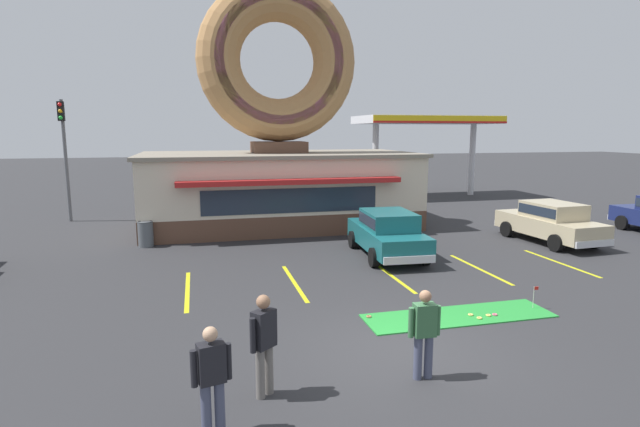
{
  "coord_description": "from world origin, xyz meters",
  "views": [
    {
      "loc": [
        -3.83,
        -8.7,
        4.34
      ],
      "look_at": [
        -0.41,
        5.0,
        2.0
      ],
      "focal_mm": 28.0,
      "sensor_mm": 36.0,
      "label": 1
    }
  ],
  "objects_px": {
    "car_champagne": "(550,221)",
    "pedestrian_leather_jacket_man": "(424,330)",
    "car_teal": "(388,232)",
    "pedestrian_hooded_kid": "(212,375)",
    "traffic_light_pole": "(64,144)",
    "trash_bin": "(146,234)",
    "putting_flag_pin": "(535,292)",
    "pedestrian_blue_sweater_man": "(264,340)",
    "golf_ball": "(438,320)"
  },
  "relations": [
    {
      "from": "car_champagne",
      "to": "trash_bin",
      "type": "xyz_separation_m",
      "value": [
        -15.34,
        3.09,
        -0.37
      ]
    },
    {
      "from": "pedestrian_hooded_kid",
      "to": "trash_bin",
      "type": "xyz_separation_m",
      "value": [
        -2.04,
        12.73,
        -0.4
      ]
    },
    {
      "from": "pedestrian_hooded_kid",
      "to": "traffic_light_pole",
      "type": "relative_size",
      "value": 0.28
    },
    {
      "from": "putting_flag_pin",
      "to": "car_teal",
      "type": "distance_m",
      "value": 6.06
    },
    {
      "from": "car_teal",
      "to": "pedestrian_blue_sweater_man",
      "type": "height_order",
      "value": "pedestrian_blue_sweater_man"
    },
    {
      "from": "car_champagne",
      "to": "traffic_light_pole",
      "type": "xyz_separation_m",
      "value": [
        -19.41,
        9.6,
        2.84
      ]
    },
    {
      "from": "golf_ball",
      "to": "putting_flag_pin",
      "type": "relative_size",
      "value": 0.08
    },
    {
      "from": "car_teal",
      "to": "putting_flag_pin",
      "type": "bearing_deg",
      "value": -74.99
    },
    {
      "from": "car_teal",
      "to": "pedestrian_hooded_kid",
      "type": "height_order",
      "value": "pedestrian_hooded_kid"
    },
    {
      "from": "trash_bin",
      "to": "traffic_light_pole",
      "type": "xyz_separation_m",
      "value": [
        -4.06,
        6.51,
        3.21
      ]
    },
    {
      "from": "putting_flag_pin",
      "to": "traffic_light_pole",
      "type": "height_order",
      "value": "traffic_light_pole"
    },
    {
      "from": "pedestrian_blue_sweater_man",
      "to": "pedestrian_hooded_kid",
      "type": "relative_size",
      "value": 1.07
    },
    {
      "from": "putting_flag_pin",
      "to": "car_champagne",
      "type": "height_order",
      "value": "car_champagne"
    },
    {
      "from": "pedestrian_hooded_kid",
      "to": "golf_ball",
      "type": "bearing_deg",
      "value": 31.0
    },
    {
      "from": "trash_bin",
      "to": "pedestrian_blue_sweater_man",
      "type": "bearing_deg",
      "value": -76.21
    },
    {
      "from": "car_teal",
      "to": "golf_ball",
      "type": "bearing_deg",
      "value": -100.78
    },
    {
      "from": "pedestrian_leather_jacket_man",
      "to": "trash_bin",
      "type": "height_order",
      "value": "pedestrian_leather_jacket_man"
    },
    {
      "from": "car_teal",
      "to": "pedestrian_leather_jacket_man",
      "type": "bearing_deg",
      "value": -107.49
    },
    {
      "from": "putting_flag_pin",
      "to": "pedestrian_leather_jacket_man",
      "type": "distance_m",
      "value": 4.94
    },
    {
      "from": "putting_flag_pin",
      "to": "traffic_light_pole",
      "type": "xyz_separation_m",
      "value": [
        -13.98,
        15.91,
        3.27
      ]
    },
    {
      "from": "car_champagne",
      "to": "pedestrian_leather_jacket_man",
      "type": "bearing_deg",
      "value": -137.39
    },
    {
      "from": "car_champagne",
      "to": "traffic_light_pole",
      "type": "relative_size",
      "value": 0.8
    },
    {
      "from": "trash_bin",
      "to": "putting_flag_pin",
      "type": "bearing_deg",
      "value": -43.48
    },
    {
      "from": "car_champagne",
      "to": "pedestrian_blue_sweater_man",
      "type": "height_order",
      "value": "pedestrian_blue_sweater_man"
    },
    {
      "from": "car_teal",
      "to": "pedestrian_blue_sweater_man",
      "type": "xyz_separation_m",
      "value": [
        -5.44,
        -8.29,
        0.1
      ]
    },
    {
      "from": "car_champagne",
      "to": "pedestrian_leather_jacket_man",
      "type": "xyz_separation_m",
      "value": [
        -9.63,
        -8.86,
        0.03
      ]
    },
    {
      "from": "golf_ball",
      "to": "pedestrian_leather_jacket_man",
      "type": "height_order",
      "value": "pedestrian_leather_jacket_man"
    },
    {
      "from": "putting_flag_pin",
      "to": "pedestrian_blue_sweater_man",
      "type": "height_order",
      "value": "pedestrian_blue_sweater_man"
    },
    {
      "from": "trash_bin",
      "to": "pedestrian_leather_jacket_man",
      "type": "bearing_deg",
      "value": -64.46
    },
    {
      "from": "pedestrian_hooded_kid",
      "to": "traffic_light_pole",
      "type": "distance_m",
      "value": 20.38
    },
    {
      "from": "pedestrian_hooded_kid",
      "to": "trash_bin",
      "type": "bearing_deg",
      "value": 99.12
    },
    {
      "from": "pedestrian_blue_sweater_man",
      "to": "traffic_light_pole",
      "type": "bearing_deg",
      "value": 110.79
    },
    {
      "from": "pedestrian_blue_sweater_man",
      "to": "trash_bin",
      "type": "distance_m",
      "value": 12.22
    },
    {
      "from": "car_teal",
      "to": "traffic_light_pole",
      "type": "height_order",
      "value": "traffic_light_pole"
    },
    {
      "from": "car_champagne",
      "to": "pedestrian_blue_sweater_man",
      "type": "bearing_deg",
      "value": -144.81
    },
    {
      "from": "car_champagne",
      "to": "pedestrian_hooded_kid",
      "type": "xyz_separation_m",
      "value": [
        -13.3,
        -9.64,
        0.03
      ]
    },
    {
      "from": "car_champagne",
      "to": "trash_bin",
      "type": "distance_m",
      "value": 15.65
    },
    {
      "from": "golf_ball",
      "to": "pedestrian_leather_jacket_man",
      "type": "xyz_separation_m",
      "value": [
        -1.49,
        -2.32,
        0.85
      ]
    },
    {
      "from": "pedestrian_hooded_kid",
      "to": "traffic_light_pole",
      "type": "xyz_separation_m",
      "value": [
        -6.11,
        19.24,
        2.81
      ]
    },
    {
      "from": "pedestrian_blue_sweater_man",
      "to": "trash_bin",
      "type": "height_order",
      "value": "pedestrian_blue_sweater_man"
    },
    {
      "from": "golf_ball",
      "to": "trash_bin",
      "type": "relative_size",
      "value": 0.04
    },
    {
      "from": "golf_ball",
      "to": "car_teal",
      "type": "height_order",
      "value": "car_teal"
    },
    {
      "from": "putting_flag_pin",
      "to": "pedestrian_hooded_kid",
      "type": "bearing_deg",
      "value": -157.09
    },
    {
      "from": "putting_flag_pin",
      "to": "trash_bin",
      "type": "xyz_separation_m",
      "value": [
        -9.91,
        9.4,
        0.06
      ]
    },
    {
      "from": "golf_ball",
      "to": "traffic_light_pole",
      "type": "relative_size",
      "value": 0.01
    },
    {
      "from": "pedestrian_blue_sweater_man",
      "to": "pedestrian_hooded_kid",
      "type": "distance_m",
      "value": 1.23
    },
    {
      "from": "putting_flag_pin",
      "to": "car_champagne",
      "type": "relative_size",
      "value": 0.12
    },
    {
      "from": "golf_ball",
      "to": "putting_flag_pin",
      "type": "distance_m",
      "value": 2.76
    },
    {
      "from": "putting_flag_pin",
      "to": "pedestrian_blue_sweater_man",
      "type": "xyz_separation_m",
      "value": [
        -7.01,
        -2.45,
        0.53
      ]
    },
    {
      "from": "golf_ball",
      "to": "pedestrian_blue_sweater_man",
      "type": "xyz_separation_m",
      "value": [
        -4.29,
        -2.22,
        0.92
      ]
    }
  ]
}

